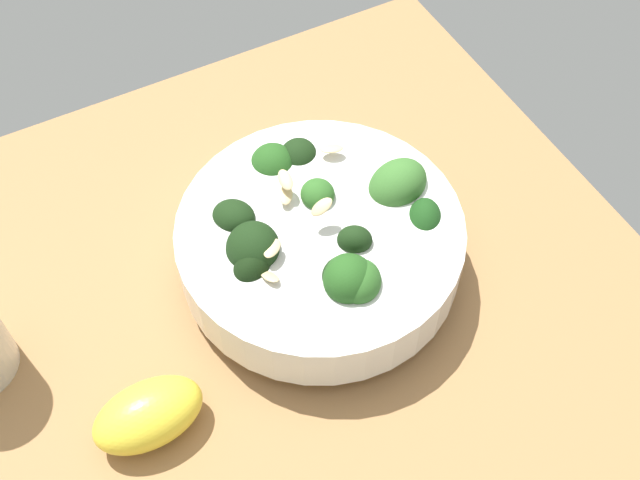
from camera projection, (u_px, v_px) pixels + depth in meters
ground_plane at (283, 346)px, 60.52cm from camera, size 59.38×59.38×3.73cm
bowl_of_broccoli at (321, 241)px, 59.26cm from camera, size 21.35×21.35×8.68cm
lemon_wedge at (148, 415)px, 53.11cm from camera, size 4.75×7.74×4.14cm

